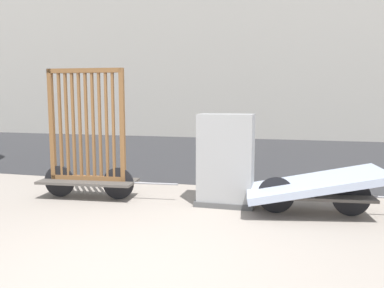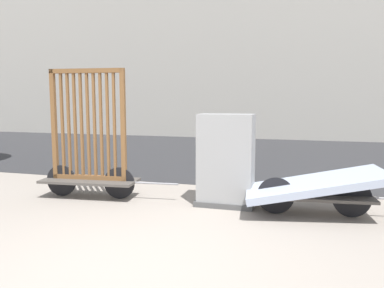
{
  "view_description": "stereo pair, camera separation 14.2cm",
  "coord_description": "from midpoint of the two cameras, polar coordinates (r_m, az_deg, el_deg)",
  "views": [
    {
      "loc": [
        1.4,
        -3.1,
        1.58
      ],
      "look_at": [
        0.0,
        2.21,
        0.93
      ],
      "focal_mm": 35.0,
      "sensor_mm": 36.0,
      "label": 1
    },
    {
      "loc": [
        1.54,
        -3.07,
        1.58
      ],
      "look_at": [
        0.0,
        2.21,
        0.93
      ],
      "focal_mm": 35.0,
      "sensor_mm": 36.0,
      "label": 2
    }
  ],
  "objects": [
    {
      "name": "ground_plane",
      "position": [
        3.76,
        -10.22,
        -18.21
      ],
      "size": [
        60.0,
        60.0,
        0.0
      ],
      "primitive_type": "plane",
      "color": "gray"
    },
    {
      "name": "road_strip",
      "position": [
        11.24,
        7.09,
        -1.43
      ],
      "size": [
        56.0,
        8.79,
        0.01
      ],
      "color": "#2D2D30",
      "rests_on": "ground_plane"
    },
    {
      "name": "building_facade",
      "position": [
        17.97,
        10.27,
        19.89
      ],
      "size": [
        48.0,
        4.0,
        11.44
      ],
      "color": "#B2ADA3",
      "rests_on": "ground_plane"
    },
    {
      "name": "bike_cart_with_bedframe",
      "position": [
        6.24,
        -16.22,
        -1.33
      ],
      "size": [
        2.27,
        0.72,
        2.07
      ],
      "rotation": [
        0.0,
        0.0,
        0.1
      ],
      "color": "#4C4742",
      "rests_on": "ground_plane"
    },
    {
      "name": "bike_cart_with_mattress",
      "position": [
        5.43,
        17.34,
        -6.18
      ],
      "size": [
        2.43,
        1.17,
        0.66
      ],
      "rotation": [
        0.0,
        0.0,
        0.12
      ],
      "color": "#4C4742",
      "rests_on": "ground_plane"
    },
    {
      "name": "utility_cabinet",
      "position": [
        5.65,
        4.46,
        -2.84
      ],
      "size": [
        0.87,
        0.54,
        1.38
      ],
      "color": "#4C4C4C",
      "rests_on": "ground_plane"
    }
  ]
}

